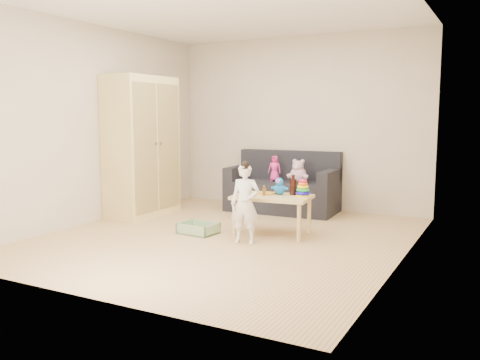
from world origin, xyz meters
The scene contains 13 objects.
room centered at (0.00, 0.00, 1.30)m, with size 4.50×4.50×4.50m.
wardrobe centered at (-1.72, 0.62, 0.98)m, with size 0.54×1.09×1.96m, color #EED682.
sofa centered at (-0.07, 1.81, 0.22)m, with size 1.59×0.80×0.45m, color black.
play_table centered at (0.42, 0.37, 0.24)m, with size 0.90×0.57×0.47m, color tan.
storage_bin centered at (-0.39, 0.00, 0.07)m, with size 0.44×0.33×0.13m, color gray, non-canonical shape.
toddler centered at (0.32, -0.14, 0.44)m, with size 0.32×0.21×0.87m, color white.
pink_bear centered at (0.20, 1.75, 0.59)m, with size 0.25×0.22×0.29m, color #CA95B4, non-canonical shape.
doll centered at (-0.18, 1.78, 0.63)m, with size 0.19×0.13×0.37m, color #EF2C92.
ring_stacker centered at (0.76, 0.49, 0.55)m, with size 0.17×0.17×0.20m.
brown_bottle centered at (0.62, 0.54, 0.58)m, with size 0.08×0.08×0.24m.
blue_plush centered at (0.47, 0.48, 0.58)m, with size 0.17×0.14×0.21m, color #1B83F9, non-canonical shape.
wooden_figure centered at (0.34, 0.31, 0.54)m, with size 0.05×0.04×0.12m, color brown, non-canonical shape.
yellow_book centered at (0.32, 0.46, 0.48)m, with size 0.19×0.19×0.01m, color orange.
Camera 1 is at (2.88, -5.05, 1.41)m, focal length 38.00 mm.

